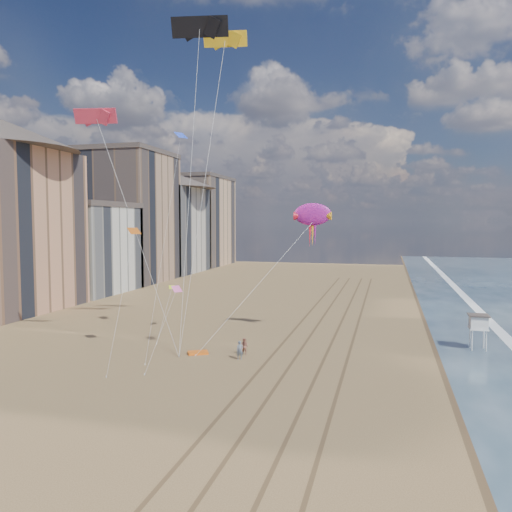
{
  "coord_description": "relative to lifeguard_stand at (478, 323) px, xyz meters",
  "views": [
    {
      "loc": [
        9.83,
        -28.33,
        13.46
      ],
      "look_at": [
        -4.59,
        26.0,
        9.5
      ],
      "focal_mm": 35.0,
      "sensor_mm": 36.0,
      "label": 1
    }
  ],
  "objects": [
    {
      "name": "parafoils",
      "position": [
        -30.19,
        -6.26,
        28.25
      ],
      "size": [
        15.34,
        10.03,
        11.4
      ],
      "color": "black",
      "rests_on": "ground"
    },
    {
      "name": "foam",
      "position": [
        4.08,
        12.61,
        -2.84
      ],
      "size": [
        260.0,
        260.0,
        0.0
      ],
      "primitive_type": "plane",
      "color": "white",
      "rests_on": "ground"
    },
    {
      "name": "lifeguard_stand",
      "position": [
        0.0,
        0.0,
        0.0
      ],
      "size": [
        2.04,
        2.04,
        3.69
      ],
      "color": "white",
      "rests_on": "ground"
    },
    {
      "name": "tracks",
      "position": [
        -16.57,
        2.61,
        -2.84
      ],
      "size": [
        7.68,
        120.0,
        0.01
      ],
      "color": "brown",
      "rests_on": "ground"
    },
    {
      "name": "kite_flyer_b",
      "position": [
        -23.07,
        -8.34,
        -2.0
      ],
      "size": [
        0.95,
        0.82,
        1.7
      ],
      "primitive_type": "imported",
      "rotation": [
        0.0,
        0.0,
        -0.24
      ],
      "color": "#9C614F",
      "rests_on": "ground"
    },
    {
      "name": "buildings",
      "position": [
        -64.86,
        38.2,
        10.71
      ],
      "size": [
        34.72,
        131.35,
        29.0
      ],
      "color": "#C6B284",
      "rests_on": "ground"
    },
    {
      "name": "kite_flyer_a",
      "position": [
        -23.03,
        -10.09,
        -1.93
      ],
      "size": [
        0.79,
        0.67,
        1.84
      ],
      "primitive_type": "imported",
      "rotation": [
        0.0,
        0.0,
        0.4
      ],
      "color": "slate",
      "rests_on": "ground"
    },
    {
      "name": "grounded_kite",
      "position": [
        -27.75,
        -9.16,
        -2.73
      ],
      "size": [
        2.35,
        2.06,
        0.23
      ],
      "primitive_type": "cube",
      "rotation": [
        0.0,
        0.0,
        0.5
      ],
      "color": "orange",
      "rests_on": "ground"
    },
    {
      "name": "ground",
      "position": [
        -19.12,
        -27.39,
        -2.84
      ],
      "size": [
        260.0,
        260.0,
        0.0
      ],
      "primitive_type": "plane",
      "color": "brown",
      "rests_on": "ground"
    },
    {
      "name": "show_kite",
      "position": [
        -17.77,
        1.65,
        11.33
      ],
      "size": [
        7.19,
        6.33,
        20.24
      ],
      "color": "#A3198C",
      "rests_on": "ground"
    },
    {
      "name": "small_kites",
      "position": [
        -32.14,
        -7.13,
        10.44
      ],
      "size": [
        5.95,
        13.78,
        17.74
      ],
      "color": "#BF5411",
      "rests_on": "ground"
    },
    {
      "name": "wet_sand",
      "position": [
        -0.12,
        12.61,
        -2.84
      ],
      "size": [
        260.0,
        260.0,
        0.0
      ],
      "primitive_type": "plane",
      "color": "#42301E",
      "rests_on": "ground"
    }
  ]
}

